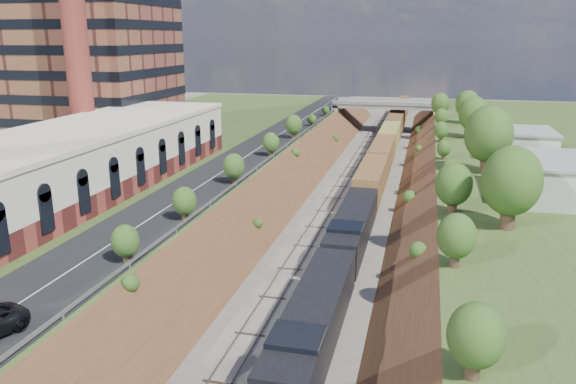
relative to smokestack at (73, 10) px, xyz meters
name	(u,v)px	position (x,y,z in m)	size (l,w,h in m)	color
platform_left	(123,173)	(3.00, 4.00, -22.50)	(44.00, 180.00, 5.00)	#365121
embankment_left	(269,200)	(25.00, 4.00, -25.00)	(7.07, 180.00, 7.07)	brown
embankment_right	(433,212)	(47.00, 4.00, -25.00)	(7.07, 180.00, 7.07)	brown
rail_left_track	(329,204)	(33.40, 4.00, -24.91)	(1.58, 180.00, 0.18)	gray
rail_right_track	(368,206)	(38.60, 4.00, -24.91)	(1.58, 180.00, 0.18)	gray
road	(237,163)	(20.50, 4.00, -19.95)	(8.00, 180.00, 0.10)	black
guardrail	(265,161)	(24.60, 3.80, -19.45)	(0.10, 171.00, 0.70)	#99999E
commercial_building	(53,169)	(8.00, -18.00, -16.49)	(14.30, 62.30, 7.00)	maroon
smokestack	(73,10)	(0.00, 0.00, 0.00)	(3.20, 3.20, 40.00)	maroon
overpass	(386,111)	(36.00, 66.00, -20.08)	(24.50, 8.30, 7.40)	gray
white_building_near	(559,180)	(59.50, -4.00, -18.00)	(9.00, 12.00, 4.00)	silver
white_building_far	(523,144)	(59.00, 18.00, -18.20)	(8.00, 10.00, 3.60)	silver
tree_right_large	(512,182)	(53.00, -16.00, -15.62)	(5.25, 5.25, 7.61)	#473323
tree_left_crest	(96,261)	(24.20, -36.00, -17.96)	(2.45, 2.45, 3.55)	#473323
freight_train	(381,157)	(38.60, 23.04, -22.24)	(3.29, 167.02, 4.85)	black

